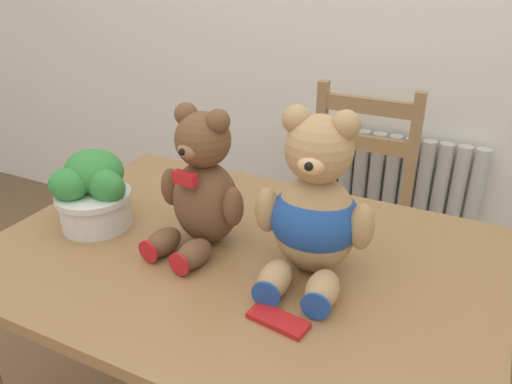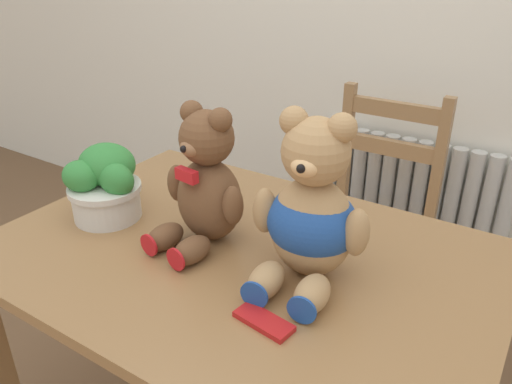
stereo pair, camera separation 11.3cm
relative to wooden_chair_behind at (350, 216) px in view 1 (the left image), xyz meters
name	(u,v)px [view 1 (the left image)]	position (x,y,z in m)	size (l,w,h in m)	color
radiator	(378,216)	(0.05, 0.31, -0.14)	(0.82, 0.10, 0.71)	beige
dining_table	(240,290)	(-0.05, -0.82, 0.18)	(1.20, 0.84, 0.76)	olive
wooden_chair_behind	(350,216)	(0.00, 0.00, 0.00)	(0.41, 0.40, 0.95)	#997047
teddy_bear_left	(202,188)	(-0.15, -0.82, 0.44)	(0.24, 0.25, 0.35)	brown
teddy_bear_right	(314,211)	(0.13, -0.81, 0.44)	(0.27, 0.28, 0.38)	tan
potted_plant	(93,191)	(-0.45, -0.87, 0.39)	(0.20, 0.20, 0.20)	beige
chocolate_bar	(278,320)	(0.14, -1.01, 0.30)	(0.12, 0.05, 0.01)	red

